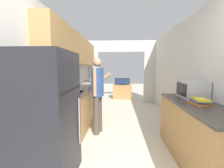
% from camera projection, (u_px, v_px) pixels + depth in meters
% --- Properties ---
extents(wall_left, '(0.38, 7.50, 2.50)m').
position_uv_depth(wall_left, '(65.00, 63.00, 3.47)').
color(wall_left, silver).
rests_on(wall_left, ground_plane).
extents(wall_right, '(0.06, 7.50, 2.50)m').
position_uv_depth(wall_right, '(196.00, 77.00, 2.92)').
color(wall_right, silver).
rests_on(wall_right, ground_plane).
extents(wall_far_with_doorway, '(3.17, 0.06, 2.50)m').
position_uv_depth(wall_far_with_doorway, '(121.00, 67.00, 6.12)').
color(wall_far_with_doorway, silver).
rests_on(wall_far_with_doorway, ground_plane).
extents(counter_left, '(0.62, 3.77, 0.90)m').
position_uv_depth(counter_left, '(81.00, 105.00, 3.91)').
color(counter_left, '#B2844C').
rests_on(counter_left, ground_plane).
extents(counter_right, '(0.62, 1.75, 0.90)m').
position_uv_depth(counter_right, '(198.00, 134.00, 2.22)').
color(counter_right, '#B2844C').
rests_on(counter_right, ground_plane).
extents(refrigerator, '(0.76, 0.78, 1.62)m').
position_uv_depth(refrigerator, '(43.00, 118.00, 1.84)').
color(refrigerator, black).
rests_on(refrigerator, ground_plane).
extents(range_oven, '(0.66, 0.77, 1.04)m').
position_uv_depth(range_oven, '(90.00, 96.00, 5.07)').
color(range_oven, '#B7B7BC').
rests_on(range_oven, ground_plane).
extents(person, '(0.52, 0.43, 1.62)m').
position_uv_depth(person, '(97.00, 94.00, 3.20)').
color(person, '#4C4238').
rests_on(person, ground_plane).
extents(microwave, '(0.37, 0.48, 0.30)m').
position_uv_depth(microwave, '(192.00, 89.00, 2.59)').
color(microwave, '#B7B7BC').
rests_on(microwave, counter_right).
extents(book_stack, '(0.24, 0.31, 0.09)m').
position_uv_depth(book_stack, '(200.00, 102.00, 2.14)').
color(book_stack, '#C67028').
rests_on(book_stack, counter_right).
extents(tv_cabinet, '(0.83, 0.42, 0.64)m').
position_uv_depth(tv_cabinet, '(122.00, 92.00, 6.81)').
color(tv_cabinet, '#B2844C').
rests_on(tv_cabinet, ground_plane).
extents(television, '(0.65, 0.16, 0.30)m').
position_uv_depth(television, '(122.00, 82.00, 6.71)').
color(television, black).
rests_on(television, tv_cabinet).
extents(knife, '(0.17, 0.31, 0.02)m').
position_uv_depth(knife, '(90.00, 82.00, 5.48)').
color(knife, '#B7B7BC').
rests_on(knife, counter_left).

